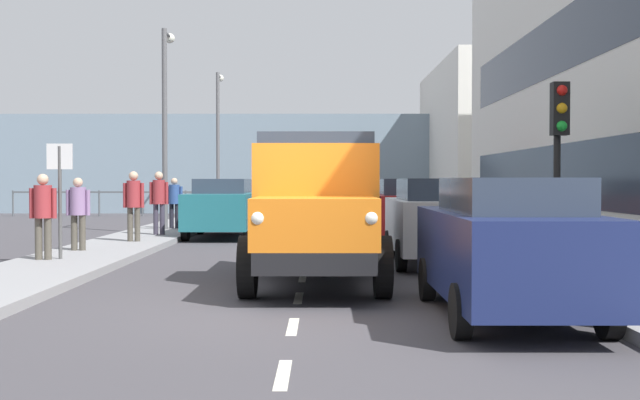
{
  "coord_description": "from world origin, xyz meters",
  "views": [
    {
      "loc": [
        -0.35,
        10.67,
        1.7
      ],
      "look_at": [
        -0.28,
        -10.33,
        1.17
      ],
      "focal_mm": 45.19,
      "sensor_mm": 36.0,
      "label": 1
    }
  ],
  "objects_px": {
    "pedestrian_near_railing": "(159,197)",
    "lamp_post_promenade": "(166,110)",
    "street_sign": "(60,180)",
    "pedestrian_by_lamp": "(134,200)",
    "car_navy_kerbside_near": "(506,245)",
    "car_silver_oppositeside_2": "(257,198)",
    "car_white_kerbside_1": "(435,220)",
    "traffic_light_near": "(559,134)",
    "truck_vintage_orange": "(316,212)",
    "pedestrian_strolling": "(174,199)",
    "car_red_kerbside_2": "(408,210)",
    "lamp_post_far": "(218,130)",
    "car_teal_oppositeside_0": "(223,207)",
    "pedestrian_couple_a": "(43,209)",
    "pedestrian_couple_b": "(78,208)",
    "car_maroon_oppositeside_1": "(243,201)"
  },
  "relations": [
    {
      "from": "pedestrian_near_railing",
      "to": "lamp_post_promenade",
      "type": "height_order",
      "value": "lamp_post_promenade"
    },
    {
      "from": "pedestrian_near_railing",
      "to": "street_sign",
      "type": "xyz_separation_m",
      "value": [
        0.53,
        6.88,
        0.48
      ]
    },
    {
      "from": "pedestrian_by_lamp",
      "to": "lamp_post_promenade",
      "type": "relative_size",
      "value": 0.28
    },
    {
      "from": "car_navy_kerbside_near",
      "to": "car_silver_oppositeside_2",
      "type": "bearing_deg",
      "value": -78.72
    },
    {
      "from": "car_white_kerbside_1",
      "to": "traffic_light_near",
      "type": "relative_size",
      "value": 1.27
    },
    {
      "from": "car_navy_kerbside_near",
      "to": "pedestrian_by_lamp",
      "type": "xyz_separation_m",
      "value": [
        7.0,
        -10.28,
        0.29
      ]
    },
    {
      "from": "truck_vintage_orange",
      "to": "pedestrian_strolling",
      "type": "bearing_deg",
      "value": -70.11
    },
    {
      "from": "car_navy_kerbside_near",
      "to": "car_red_kerbside_2",
      "type": "height_order",
      "value": "same"
    },
    {
      "from": "pedestrian_strolling",
      "to": "lamp_post_far",
      "type": "height_order",
      "value": "lamp_post_far"
    },
    {
      "from": "lamp_post_promenade",
      "to": "traffic_light_near",
      "type": "bearing_deg",
      "value": 128.08
    },
    {
      "from": "traffic_light_near",
      "to": "lamp_post_far",
      "type": "xyz_separation_m",
      "value": [
        8.8,
        -23.12,
        1.51
      ]
    },
    {
      "from": "car_teal_oppositeside_0",
      "to": "car_silver_oppositeside_2",
      "type": "relative_size",
      "value": 0.98
    },
    {
      "from": "car_white_kerbside_1",
      "to": "traffic_light_near",
      "type": "bearing_deg",
      "value": 127.11
    },
    {
      "from": "pedestrian_couple_a",
      "to": "pedestrian_couple_b",
      "type": "distance_m",
      "value": 2.05
    },
    {
      "from": "pedestrian_by_lamp",
      "to": "lamp_post_far",
      "type": "xyz_separation_m",
      "value": [
        0.04,
        -16.72,
        2.8
      ]
    },
    {
      "from": "pedestrian_by_lamp",
      "to": "car_white_kerbside_1",
      "type": "bearing_deg",
      "value": 149.87
    },
    {
      "from": "pedestrian_strolling",
      "to": "street_sign",
      "type": "height_order",
      "value": "street_sign"
    },
    {
      "from": "pedestrian_couple_a",
      "to": "car_maroon_oppositeside_1",
      "type": "bearing_deg",
      "value": -100.0
    },
    {
      "from": "car_teal_oppositeside_0",
      "to": "car_navy_kerbside_near",
      "type": "bearing_deg",
      "value": 110.69
    },
    {
      "from": "car_white_kerbside_1",
      "to": "car_teal_oppositeside_0",
      "type": "xyz_separation_m",
      "value": [
        5.2,
        -7.55,
        0.0
      ]
    },
    {
      "from": "car_red_kerbside_2",
      "to": "street_sign",
      "type": "distance_m",
      "value": 9.34
    },
    {
      "from": "car_white_kerbside_1",
      "to": "pedestrian_couple_a",
      "type": "bearing_deg",
      "value": 4.16
    },
    {
      "from": "pedestrian_strolling",
      "to": "traffic_light_near",
      "type": "relative_size",
      "value": 0.5
    },
    {
      "from": "car_teal_oppositeside_0",
      "to": "car_silver_oppositeside_2",
      "type": "distance_m",
      "value": 12.29
    },
    {
      "from": "pedestrian_couple_b",
      "to": "car_maroon_oppositeside_1",
      "type": "bearing_deg",
      "value": -101.41
    },
    {
      "from": "truck_vintage_orange",
      "to": "car_red_kerbside_2",
      "type": "xyz_separation_m",
      "value": [
        -2.36,
        -8.57,
        -0.28
      ]
    },
    {
      "from": "truck_vintage_orange",
      "to": "street_sign",
      "type": "distance_m",
      "value": 5.82
    },
    {
      "from": "pedestrian_near_railing",
      "to": "lamp_post_promenade",
      "type": "xyz_separation_m",
      "value": [
        0.3,
        -2.57,
        2.68
      ]
    },
    {
      "from": "truck_vintage_orange",
      "to": "lamp_post_promenade",
      "type": "height_order",
      "value": "lamp_post_promenade"
    },
    {
      "from": "pedestrian_couple_b",
      "to": "street_sign",
      "type": "xyz_separation_m",
      "value": [
        -0.23,
        1.89,
        0.6
      ]
    },
    {
      "from": "car_maroon_oppositeside_1",
      "to": "car_white_kerbside_1",
      "type": "bearing_deg",
      "value": 111.17
    },
    {
      "from": "car_red_kerbside_2",
      "to": "car_teal_oppositeside_0",
      "type": "bearing_deg",
      "value": -23.7
    },
    {
      "from": "pedestrian_by_lamp",
      "to": "traffic_light_near",
      "type": "bearing_deg",
      "value": 143.86
    },
    {
      "from": "traffic_light_near",
      "to": "pedestrian_by_lamp",
      "type": "bearing_deg",
      "value": -36.14
    },
    {
      "from": "car_red_kerbside_2",
      "to": "car_teal_oppositeside_0",
      "type": "xyz_separation_m",
      "value": [
        5.2,
        -2.28,
        0.0
      ]
    },
    {
      "from": "car_maroon_oppositeside_1",
      "to": "pedestrian_strolling",
      "type": "xyz_separation_m",
      "value": [
        1.77,
        3.99,
        0.19
      ]
    },
    {
      "from": "truck_vintage_orange",
      "to": "car_navy_kerbside_near",
      "type": "bearing_deg",
      "value": 129.0
    },
    {
      "from": "car_navy_kerbside_near",
      "to": "car_teal_oppositeside_0",
      "type": "distance_m",
      "value": 14.71
    },
    {
      "from": "car_maroon_oppositeside_1",
      "to": "pedestrian_strolling",
      "type": "distance_m",
      "value": 4.36
    },
    {
      "from": "car_navy_kerbside_near",
      "to": "car_silver_oppositeside_2",
      "type": "distance_m",
      "value": 26.57
    },
    {
      "from": "pedestrian_by_lamp",
      "to": "car_teal_oppositeside_0",
      "type": "bearing_deg",
      "value": -117.26
    },
    {
      "from": "pedestrian_by_lamp",
      "to": "street_sign",
      "type": "xyz_separation_m",
      "value": [
        0.39,
        4.46,
        0.5
      ]
    },
    {
      "from": "car_navy_kerbside_near",
      "to": "car_maroon_oppositeside_1",
      "type": "xyz_separation_m",
      "value": [
        5.2,
        -19.64,
        0.0
      ]
    },
    {
      "from": "car_silver_oppositeside_2",
      "to": "pedestrian_near_railing",
      "type": "height_order",
      "value": "pedestrian_near_railing"
    },
    {
      "from": "car_navy_kerbside_near",
      "to": "truck_vintage_orange",
      "type": "bearing_deg",
      "value": -51.0
    },
    {
      "from": "truck_vintage_orange",
      "to": "car_navy_kerbside_near",
      "type": "xyz_separation_m",
      "value": [
        -2.36,
        2.91,
        -0.28
      ]
    },
    {
      "from": "pedestrian_couple_a",
      "to": "pedestrian_strolling",
      "type": "height_order",
      "value": "pedestrian_couple_a"
    },
    {
      "from": "truck_vintage_orange",
      "to": "car_silver_oppositeside_2",
      "type": "xyz_separation_m",
      "value": [
        2.84,
        -23.14,
        -0.28
      ]
    },
    {
      "from": "car_maroon_oppositeside_1",
      "to": "car_silver_oppositeside_2",
      "type": "distance_m",
      "value": 6.42
    },
    {
      "from": "car_red_kerbside_2",
      "to": "pedestrian_near_railing",
      "type": "bearing_deg",
      "value": -10.03
    }
  ]
}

